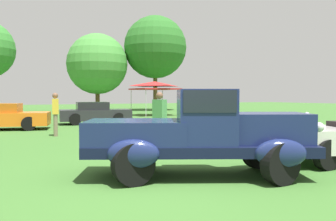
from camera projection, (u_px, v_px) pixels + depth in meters
ground_plane at (168, 180)px, 6.72m from camera, size 120.00×120.00×0.00m
feature_pickup_truck at (201, 132)px, 7.00m from camera, size 4.53×3.26×1.70m
show_car_orange at (3, 117)px, 16.52m from camera, size 4.33×2.72×1.22m
show_car_charcoal at (95, 113)px, 20.03m from camera, size 4.08×2.29×1.22m
spectator_near_truck at (160, 117)px, 11.11m from camera, size 0.38×0.46×1.69m
spectator_between_cars at (55, 113)px, 13.97m from camera, size 0.31×0.44×1.69m
spectator_by_row at (188, 113)px, 13.60m from camera, size 0.40×0.47×1.69m
canopy_tent_center_field at (155, 85)px, 28.46m from camera, size 3.20×3.20×2.71m
treeline_mid_right at (97, 64)px, 36.79m from camera, size 6.22×6.22×7.94m
treeline_far_right at (155, 47)px, 38.08m from camera, size 6.64×6.64×10.04m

